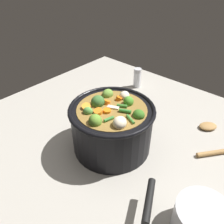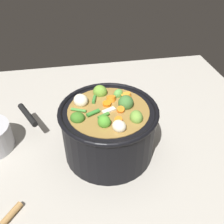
# 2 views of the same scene
# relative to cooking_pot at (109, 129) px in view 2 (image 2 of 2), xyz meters

# --- Properties ---
(ground_plane) EXTENTS (1.10, 1.10, 0.00)m
(ground_plane) POSITION_rel_cooking_pot_xyz_m (-0.00, 0.00, -0.08)
(ground_plane) COLOR #9E998E
(cooking_pot) EXTENTS (0.26, 0.26, 0.18)m
(cooking_pot) POSITION_rel_cooking_pot_xyz_m (0.00, 0.00, 0.00)
(cooking_pot) COLOR black
(cooking_pot) RESTS_ON ground_plane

